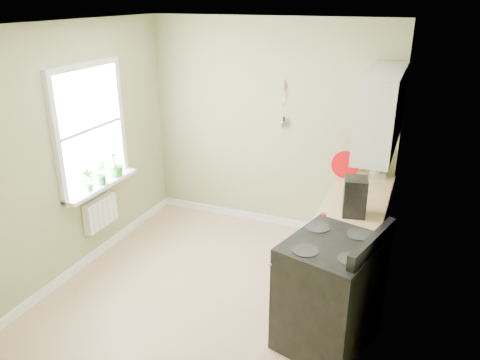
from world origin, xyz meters
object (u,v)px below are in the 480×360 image
at_px(stand_mixer, 377,163).
at_px(coffee_maker, 354,198).
at_px(kettle, 348,165).
at_px(stove, 329,293).

xyz_separation_m(stand_mixer, coffee_maker, (-0.07, -1.19, 0.03)).
bearing_deg(kettle, stand_mixer, 3.13).
height_order(stove, stand_mixer, stand_mixer).
height_order(stove, kettle, stove).
xyz_separation_m(stove, stand_mixer, (0.11, 2.00, 0.55)).
bearing_deg(stand_mixer, coffee_maker, -93.56).
xyz_separation_m(kettle, coffee_maker, (0.26, -1.17, 0.09)).
bearing_deg(stand_mixer, kettle, -176.87).
bearing_deg(coffee_maker, kettle, 102.59).
distance_m(stand_mixer, coffee_maker, 1.19).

